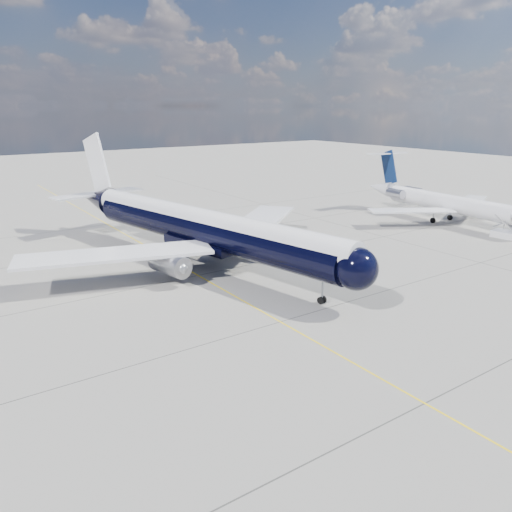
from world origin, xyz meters
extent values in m
plane|color=gray|center=(0.00, 30.00, 0.00)|extent=(320.00, 320.00, 0.00)
cube|color=yellow|center=(0.00, 25.00, 0.00)|extent=(0.16, 160.00, 0.01)
cylinder|color=black|center=(2.44, 27.59, 4.28)|extent=(11.47, 38.69, 3.87)
sphere|color=black|center=(6.48, 7.63, 4.28)|extent=(4.56, 4.56, 3.87)
cone|color=black|center=(-2.30, 51.04, 4.89)|extent=(5.21, 7.75, 3.87)
cylinder|color=white|center=(2.44, 27.59, 5.24)|extent=(11.04, 40.52, 3.02)
cube|color=black|center=(6.52, 7.43, 4.84)|extent=(2.64, 1.68, 0.56)
cube|color=white|center=(-8.34, 26.97, 3.36)|extent=(20.19, 10.45, 0.33)
cube|color=white|center=(12.62, 31.21, 3.36)|extent=(18.33, 16.35, 0.33)
cube|color=black|center=(2.44, 27.59, 2.85)|extent=(6.21, 10.83, 1.02)
cylinder|color=#B4B4BB|center=(-3.64, 24.28, 2.19)|extent=(3.16, 5.04, 2.28)
cylinder|color=#B4B4BB|center=(9.33, 26.91, 2.19)|extent=(3.16, 5.04, 2.28)
sphere|color=gray|center=(-3.22, 22.19, 2.19)|extent=(1.32, 1.32, 1.12)
sphere|color=gray|center=(9.76, 24.81, 2.19)|extent=(1.32, 1.32, 1.12)
cube|color=white|center=(-3.68, 24.48, 2.95)|extent=(0.87, 3.24, 1.12)
cube|color=white|center=(9.29, 27.11, 2.95)|extent=(0.87, 3.24, 1.12)
cube|color=white|center=(-2.20, 50.55, 10.08)|extent=(1.60, 6.40, 8.68)
cube|color=white|center=(-2.30, 51.04, 5.70)|extent=(13.62, 5.82, 0.22)
cylinder|color=gray|center=(5.77, 11.12, 1.27)|extent=(0.22, 0.22, 2.14)
cylinder|color=black|center=(5.57, 11.08, 0.36)|extent=(0.32, 0.73, 0.71)
cylinder|color=black|center=(5.97, 11.16, 0.36)|extent=(0.32, 0.73, 0.71)
cylinder|color=gray|center=(-1.06, 28.44, 1.37)|extent=(0.31, 0.31, 1.93)
cylinder|color=gray|center=(5.33, 29.73, 1.37)|extent=(0.31, 0.31, 1.93)
cylinder|color=black|center=(-0.94, 27.89, 0.56)|extent=(0.67, 1.19, 1.12)
cylinder|color=black|center=(-1.17, 28.99, 0.56)|extent=(0.67, 1.19, 1.12)
cylinder|color=black|center=(5.44, 29.19, 0.56)|extent=(0.67, 1.19, 1.12)
cylinder|color=black|center=(5.22, 30.28, 0.56)|extent=(0.67, 1.19, 1.12)
cylinder|color=white|center=(45.08, 25.38, 3.17)|extent=(4.12, 22.65, 2.76)
cone|color=white|center=(45.98, 40.20, 3.58)|extent=(3.07, 5.28, 2.76)
cube|color=white|center=(37.99, 26.83, 2.56)|extent=(12.63, 9.47, 0.23)
cube|color=white|center=(52.30, 25.97, 2.56)|extent=(13.00, 8.29, 0.23)
cylinder|color=#B4B4BB|center=(43.50, 34.71, 3.58)|extent=(1.73, 3.36, 1.54)
cylinder|color=#B4B4BB|center=(47.79, 34.45, 3.58)|extent=(1.73, 3.36, 1.54)
cube|color=white|center=(44.01, 34.67, 3.58)|extent=(1.12, 1.70, 0.18)
cube|color=white|center=(47.28, 34.48, 3.58)|extent=(1.12, 1.70, 0.18)
cube|color=#091A3F|center=(45.89, 38.66, 7.42)|extent=(0.51, 4.31, 6.28)
cube|color=white|center=(45.93, 39.28, 9.88)|extent=(8.30, 2.54, 0.16)
cylinder|color=gray|center=(44.50, 15.67, 0.97)|extent=(0.17, 0.17, 1.74)
cylinder|color=black|center=(44.50, 15.67, 0.31)|extent=(0.22, 0.62, 0.61)
cylinder|color=gray|center=(43.10, 26.52, 0.97)|extent=(0.22, 0.22, 1.74)
cylinder|color=gray|center=(47.19, 26.28, 0.97)|extent=(0.22, 0.22, 1.74)
cylinder|color=black|center=(43.10, 26.52, 0.43)|extent=(0.38, 0.88, 0.86)
cylinder|color=black|center=(47.19, 26.28, 0.43)|extent=(0.38, 0.88, 0.86)
cube|color=white|center=(43.84, 15.02, 0.47)|extent=(2.82, 3.37, 0.94)
cube|color=#B4B4BB|center=(43.84, 15.02, 2.19)|extent=(1.67, 3.12, 2.16)
cylinder|color=gray|center=(43.22, 14.96, 2.39)|extent=(0.40, 2.94, 2.10)
cylinder|color=gray|center=(44.46, 15.09, 2.39)|extent=(0.40, 2.94, 2.10)
camera|label=1|loc=(-24.24, -21.46, 17.92)|focal=35.00mm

